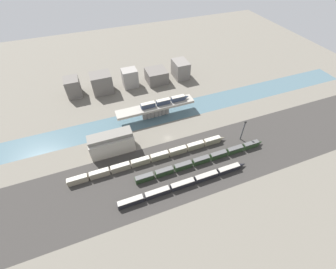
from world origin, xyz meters
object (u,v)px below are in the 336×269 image
Objects in this scene: train_yard_near at (186,183)px; signal_tower at (243,131)px; train_on_bridge at (165,101)px; train_yard_far at (152,158)px; warehouse_building at (111,143)px; train_yard_mid at (203,160)px.

signal_tower is (45.79, 18.41, 5.76)m from train_yard_near.
train_on_bridge is 0.37× the size of train_yard_far.
warehouse_building is (-19.39, 16.15, 4.14)m from train_yard_far.
train_yard_mid is (5.05, -48.14, -8.66)m from train_on_bridge.
warehouse_building is (-41.00, -20.78, -4.41)m from train_on_bridge.
train_on_bridge is at bearing 95.99° from train_yard_mid.
train_yard_far is (-26.67, 11.21, 0.12)m from train_yard_mid.
train_yard_far is at bearing 176.60° from signal_tower.
train_yard_mid is at bearing -22.80° from train_yard_far.
signal_tower reaches higher than train_yard_mid.
train_yard_near is at bearing -51.14° from warehouse_building.
signal_tower reaches higher than train_on_bridge.
train_yard_near is 4.88× the size of signal_tower.
signal_tower is at bearing -48.75° from train_on_bridge.
train_on_bridge is 60.30m from train_yard_near.
train_yard_mid is 3.14× the size of warehouse_building.
train_yard_far is (-11.18, 21.79, 0.31)m from train_yard_near.
warehouse_building is at bearing 165.65° from signal_tower.
warehouse_building is at bearing 128.86° from train_yard_near.
train_yard_near is 49.68m from signal_tower.
train_yard_mid is 31.78m from signal_tower.
train_yard_far is at bearing 157.20° from train_yard_mid.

